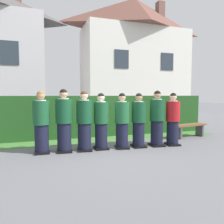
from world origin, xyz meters
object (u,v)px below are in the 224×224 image
object	(u,v)px
student_front_row_0	(41,124)
student_front_row_6	(157,120)
student_front_row_2	(84,122)
student_in_red_blazer	(173,120)
student_front_row_1	(64,122)
wooden_bench	(189,128)
student_front_row_3	(101,123)
student_front_row_5	(139,121)
student_front_row_4	(122,122)

from	to	relation	value
student_front_row_0	student_front_row_6	distance (m)	3.31
student_front_row_2	student_in_red_blazer	distance (m)	2.70
student_front_row_1	student_in_red_blazer	size ratio (longest dim) A/B	1.06
student_front_row_1	wooden_bench	world-z (taller)	student_front_row_1
student_front_row_3	student_front_row_5	distance (m)	1.12
student_front_row_1	student_front_row_5	bearing A→B (deg)	-4.53
student_front_row_5	student_front_row_6	distance (m)	0.59
student_front_row_1	student_front_row_6	world-z (taller)	student_front_row_1
student_front_row_4	student_front_row_5	distance (m)	0.52
student_front_row_1	student_front_row_6	size ratio (longest dim) A/B	1.02
student_front_row_2	student_in_red_blazer	world-z (taller)	student_front_row_2
student_front_row_4	student_front_row_5	size ratio (longest dim) A/B	1.00
student_front_row_5	student_in_red_blazer	distance (m)	1.10
student_in_red_blazer	student_front_row_2	bearing A→B (deg)	174.94
student_front_row_3	student_front_row_4	xyz separation A→B (m)	(0.59, -0.11, 0.00)
student_front_row_2	student_front_row_3	world-z (taller)	student_front_row_2
student_in_red_blazer	student_front_row_0	bearing A→B (deg)	174.73
student_front_row_0	student_front_row_5	xyz separation A→B (m)	(2.72, -0.23, -0.03)
student_front_row_4	student_front_row_5	bearing A→B (deg)	-2.49
student_front_row_1	student_front_row_5	size ratio (longest dim) A/B	1.07
student_front_row_1	student_front_row_2	size ratio (longest dim) A/B	1.03
student_front_row_2	student_front_row_3	size ratio (longest dim) A/B	1.04
student_front_row_6	student_in_red_blazer	bearing A→B (deg)	-8.22
student_front_row_6	student_front_row_4	bearing A→B (deg)	176.37
student_front_row_2	student_front_row_5	distance (m)	1.60
student_front_row_1	student_front_row_3	distance (m)	1.03
wooden_bench	student_front_row_1	bearing A→B (deg)	-173.08
student_front_row_4	student_in_red_blazer	size ratio (longest dim) A/B	0.99
student_front_row_3	student_front_row_6	xyz separation A→B (m)	(1.70, -0.18, 0.04)
student_front_row_6	student_front_row_3	bearing A→B (deg)	174.05
student_front_row_1	student_front_row_4	size ratio (longest dim) A/B	1.06
student_front_row_2	wooden_bench	world-z (taller)	student_front_row_2
student_front_row_0	student_front_row_4	bearing A→B (deg)	-5.41
student_front_row_4	student_front_row_1	bearing A→B (deg)	174.81
student_front_row_2	student_front_row_4	size ratio (longest dim) A/B	1.04
student_front_row_2	student_front_row_6	distance (m)	2.19
student_front_row_1	student_front_row_4	bearing A→B (deg)	-5.19
student_front_row_1	student_front_row_4	distance (m)	1.63
student_front_row_1	student_front_row_6	distance (m)	2.73
student_in_red_blazer	student_front_row_5	bearing A→B (deg)	173.70
student_front_row_2	student_front_row_6	bearing A→B (deg)	-4.32
student_front_row_0	student_front_row_2	bearing A→B (deg)	-5.77
student_front_row_3	wooden_bench	bearing A→B (deg)	9.57
student_front_row_2	student_front_row_3	distance (m)	0.48
student_front_row_1	student_front_row_3	xyz separation A→B (m)	(1.03, -0.04, -0.05)
student_front_row_1	student_front_row_3	size ratio (longest dim) A/B	1.07
student_front_row_0	student_front_row_1	xyz separation A→B (m)	(0.58, -0.06, 0.02)
student_front_row_0	student_front_row_5	size ratio (longest dim) A/B	1.03
student_front_row_4	student_in_red_blazer	distance (m)	1.62
student_front_row_1	student_in_red_blazer	xyz separation A→B (m)	(3.23, -0.29, -0.05)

